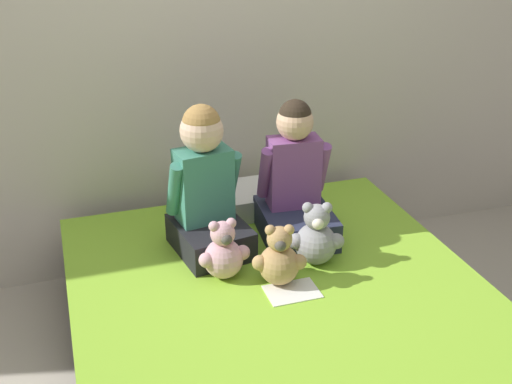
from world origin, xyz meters
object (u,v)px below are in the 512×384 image
Objects in this scene: bed at (284,333)px; pillow_at_headboard at (232,202)px; teddy_bear_held_by_right_child at (316,238)px; sign_card at (292,292)px; teddy_bear_held_by_left_child at (223,253)px; child_on_left at (206,189)px; teddy_bear_between_children at (279,259)px; child_on_right at (295,186)px.

pillow_at_headboard reaches higher than bed.
teddy_bear_held_by_right_child is 0.28m from sign_card.
bed is 0.79m from pillow_at_headboard.
teddy_bear_held_by_right_child is (0.40, -0.01, 0.01)m from teddy_bear_held_by_left_child.
sign_card is (0.23, -0.45, -0.28)m from child_on_left.
teddy_bear_between_children is 0.14m from sign_card.
teddy_bear_held_by_right_child is at bearing -85.80° from child_on_right.
bed is 7.08× the size of teddy_bear_between_children.
pillow_at_headboard is (0.20, 0.30, -0.23)m from child_on_left.
bed is 0.42m from teddy_bear_held_by_right_child.
child_on_left is at bearing 134.48° from teddy_bear_between_children.
pillow_at_headboard is at bearing 105.68° from teddy_bear_between_children.
teddy_bear_between_children is (0.01, 0.08, 0.31)m from bed.
teddy_bear_held_by_left_child reaches higher than bed.
teddy_bear_held_by_left_child is at bearing 134.67° from bed.
pillow_at_headboard is (-0.01, 0.67, -0.06)m from teddy_bear_between_children.
child_on_right is 3.04× the size of sign_card.
teddy_bear_held_by_right_child is (-0.00, -0.27, -0.12)m from child_on_right.
teddy_bear_held_by_left_child is 0.99× the size of teddy_bear_between_children.
teddy_bear_held_by_left_child is (0.01, -0.25, -0.18)m from child_on_left.
child_on_left is 0.52m from teddy_bear_held_by_right_child.
teddy_bear_held_by_right_child is at bearing 46.55° from sign_card.
child_on_left is at bearing 117.30° from sign_card.
sign_card reaches higher than bed.
teddy_bear_between_children reaches higher than pillow_at_headboard.
pillow_at_headboard is 2.55× the size of sign_card.
child_on_right reaches higher than pillow_at_headboard.
teddy_bear_held_by_left_child is at bearing 139.02° from sign_card.
child_on_left is 0.43m from pillow_at_headboard.
sign_card is at bearing -87.53° from pillow_at_headboard.
teddy_bear_held_by_right_child is at bearing 41.62° from teddy_bear_between_children.
child_on_right is (0.41, -0.00, -0.04)m from child_on_left.
child_on_left is 2.50× the size of teddy_bear_between_children.
bed is 0.66m from child_on_right.
child_on_right reaches higher than sign_card.
child_on_right reaches higher than teddy_bear_held_by_left_child.
teddy_bear_held_by_right_child is 1.35× the size of sign_card.
sign_card is at bearing -72.04° from child_on_left.
sign_card is at bearing -56.97° from teddy_bear_between_children.
teddy_bear_held_by_left_child is 0.59m from pillow_at_headboard.
child_on_right is at bearing -55.25° from pillow_at_headboard.
bed is 0.32m from teddy_bear_between_children.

